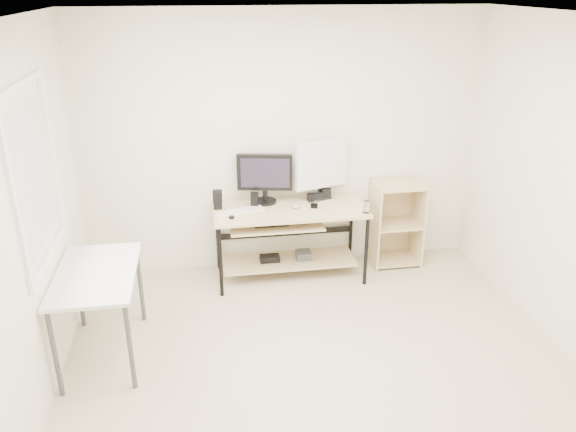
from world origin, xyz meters
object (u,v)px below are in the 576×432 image
(black_monitor, at_px, (265,175))
(audio_controller, at_px, (255,200))
(white_imac, at_px, (321,166))
(side_table, at_px, (97,281))
(desk, at_px, (287,228))
(shelf_unit, at_px, (395,222))

(black_monitor, bearing_deg, audio_controller, -128.04)
(white_imac, distance_m, audio_controller, 0.75)
(side_table, bearing_deg, audio_controller, 40.45)
(black_monitor, relative_size, audio_controller, 3.59)
(desk, height_order, side_table, same)
(desk, relative_size, black_monitor, 2.74)
(desk, distance_m, white_imac, 0.70)
(white_imac, xyz_separation_m, audio_controller, (-0.69, -0.10, -0.28))
(shelf_unit, bearing_deg, white_imac, 178.02)
(side_table, height_order, shelf_unit, shelf_unit)
(desk, height_order, shelf_unit, shelf_unit)
(side_table, bearing_deg, white_imac, 31.59)
(side_table, relative_size, black_monitor, 1.83)
(black_monitor, distance_m, white_imac, 0.57)
(shelf_unit, bearing_deg, audio_controller, -177.11)
(shelf_unit, relative_size, black_monitor, 1.64)
(desk, bearing_deg, audio_controller, 164.59)
(side_table, height_order, audio_controller, audio_controller)
(black_monitor, height_order, audio_controller, black_monitor)
(audio_controller, bearing_deg, side_table, -127.35)
(black_monitor, relative_size, white_imac, 0.90)
(desk, distance_m, shelf_unit, 1.19)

